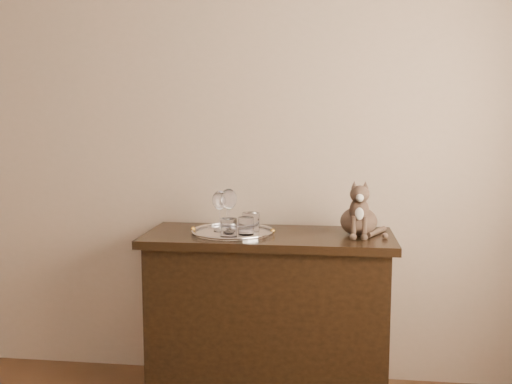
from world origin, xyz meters
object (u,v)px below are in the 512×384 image
tumbler_a (246,226)px  tumbler_c (251,222)px  wine_glass_d (229,210)px  cat (359,207)px  tumbler_b (229,228)px  sideboard (268,318)px  wine_glass_a (220,211)px  tray (233,233)px  wine_glass_b (227,209)px

tumbler_a → tumbler_c: 0.07m
wine_glass_d → cat: bearing=2.9°
tumbler_b → sideboard: bearing=39.0°
wine_glass_a → tumbler_b: 0.18m
sideboard → wine_glass_a: size_ratio=6.08×
tumbler_a → tumbler_c: tumbler_c is taller
cat → tumbler_b: bearing=-162.9°
wine_glass_d → tumbler_a: 0.13m
tumbler_c → cat: cat is taller
wine_glass_d → wine_glass_a: bearing=155.0°
wine_glass_d → tumbler_a: bearing=-33.8°
tray → tumbler_a: 0.10m
tray → wine_glass_a: wine_glass_a is taller
cat → wine_glass_a: bearing=-177.0°
wine_glass_d → tumbler_c: size_ratio=2.26×
wine_glass_b → wine_glass_a: bearing=-111.5°
wine_glass_a → tumbler_a: size_ratio=2.36×
wine_glass_a → wine_glass_b: size_ratio=1.02×
tray → tumbler_b: size_ratio=4.59×
wine_glass_a → sideboard: bearing=-3.0°
tray → wine_glass_b: bearing=115.8°
wine_glass_d → tumbler_a: size_ratio=2.52×
tray → tumbler_c: (0.09, 0.02, 0.05)m
wine_glass_b → tumbler_b: wine_glass_b is taller
sideboard → tumbler_b: tumbler_b is taller
cat → wine_glass_b: bearing=177.6°
tumbler_a → tumbler_b: tumbler_b is taller
wine_glass_d → tumbler_c: 0.12m
wine_glass_d → cat: size_ratio=0.78×
sideboard → cat: size_ratio=4.43×
wine_glass_a → wine_glass_d: size_ratio=0.94×
sideboard → tumbler_c: size_ratio=12.88×
sideboard → wine_glass_d: bearing=-176.9°
wine_glass_b → cat: (0.65, -0.05, 0.03)m
wine_glass_d → wine_glass_b: bearing=106.8°
tray → wine_glass_a: 0.13m
wine_glass_d → tumbler_b: 0.14m
tumbler_c → tumbler_b: bearing=-121.2°
sideboard → wine_glass_a: (-0.24, 0.01, 0.53)m
wine_glass_b → tumbler_b: bearing=-77.7°
wine_glass_d → tumbler_b: wine_glass_d is taller
tumbler_a → tumbler_b: 0.10m
wine_glass_b → wine_glass_d: bearing=-73.2°
sideboard → wine_glass_a: bearing=177.0°
wine_glass_d → tumbler_c: bearing=6.0°
wine_glass_a → tumbler_a: wine_glass_a is taller
tumbler_a → cat: cat is taller
tumbler_a → cat: size_ratio=0.31×
sideboard → wine_glass_b: wine_glass_b is taller
tray → tumbler_b: 0.13m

